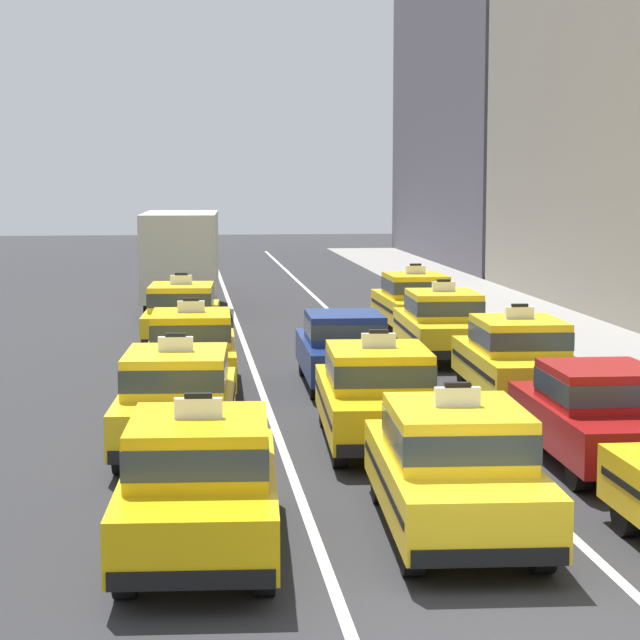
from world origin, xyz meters
TOP-DOWN VIEW (x-y plane):
  - lane_stripe_left_center at (-1.60, 20.00)m, footprint 0.14×80.00m
  - lane_stripe_center_right at (1.60, 20.00)m, footprint 0.14×80.00m
  - taxi_left_nearest at (-3.03, 3.09)m, footprint 2.04×4.65m
  - taxi_left_second at (-3.32, 8.56)m, footprint 2.08×4.66m
  - taxi_left_third at (-3.04, 14.12)m, footprint 1.93×4.60m
  - taxi_left_fourth at (-3.24, 20.57)m, footprint 2.06×4.65m
  - box_truck_left_fifth at (-3.23, 28.90)m, footprint 2.55×7.06m
  - taxi_left_sixth at (-3.09, 36.15)m, footprint 1.84×4.57m
  - taxi_center_nearest at (0.14, 3.47)m, footprint 2.02×4.64m
  - taxi_center_second at (-0.01, 8.61)m, footprint 2.02×4.64m
  - sedan_center_third at (0.18, 14.31)m, footprint 1.85×4.34m
  - sedan_right_second at (3.14, 6.78)m, footprint 1.84×4.33m
  - taxi_right_third at (3.39, 12.26)m, footprint 1.97×4.62m
  - taxi_right_fourth at (3.09, 17.94)m, footprint 1.96×4.62m
  - taxi_right_fifth at (3.39, 23.15)m, footprint 1.84×4.57m

SIDE VIEW (x-z plane):
  - lane_stripe_left_center at x=-1.60m, z-range 0.00..0.01m
  - lane_stripe_center_right at x=1.60m, z-range 0.00..0.01m
  - sedan_center_third at x=0.18m, z-range 0.06..1.64m
  - sedan_right_second at x=3.14m, z-range 0.06..1.64m
  - taxi_left_nearest at x=-3.03m, z-range -0.10..1.86m
  - taxi_left_second at x=-3.32m, z-range -0.10..1.86m
  - taxi_left_third at x=-3.04m, z-range -0.10..1.86m
  - taxi_left_fourth at x=-3.24m, z-range -0.10..1.86m
  - taxi_left_sixth at x=-3.09m, z-range -0.10..1.86m
  - taxi_center_nearest at x=0.14m, z-range -0.10..1.86m
  - taxi_center_second at x=-0.01m, z-range -0.10..1.86m
  - taxi_right_third at x=3.39m, z-range -0.10..1.86m
  - taxi_right_fourth at x=3.09m, z-range -0.10..1.86m
  - taxi_right_fifth at x=3.39m, z-range -0.10..1.86m
  - box_truck_left_fifth at x=-3.23m, z-range 0.14..3.41m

